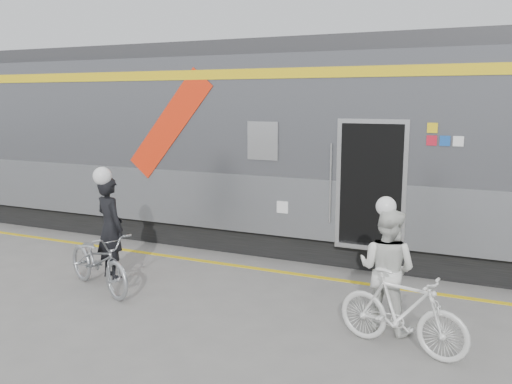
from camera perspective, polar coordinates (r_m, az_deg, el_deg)
The scene contains 9 objects.
ground at distance 7.88m, azimuth -4.63°, elevation -12.68°, with size 90.00×90.00×0.00m, color slate.
train at distance 11.37m, azimuth 2.90°, elevation 4.98°, with size 24.00×3.17×4.10m.
safety_strip at distance 9.69m, azimuth 1.62°, elevation -8.26°, with size 24.00×0.12×0.01m, color yellow.
man at distance 9.41m, azimuth -15.10°, elevation -3.67°, with size 0.64×0.42×1.74m, color black.
bicycle_left at distance 8.98m, azimuth -16.24°, elevation -6.96°, with size 0.64×1.83×0.96m, color #A1A4A8.
woman at distance 7.32m, azimuth 13.61°, elevation -7.94°, with size 0.79×0.62×1.63m, color silver.
bicycle_right at distance 6.86m, azimuth 15.11°, elevation -12.05°, with size 0.46×1.64×0.99m, color silver.
helmet_man at distance 9.23m, azimuth -15.38°, elevation 2.53°, with size 0.30×0.30×0.30m, color white.
helmet_woman at distance 7.09m, azimuth 13.92°, elevation -0.66°, with size 0.26×0.26×0.26m, color white.
Camera 1 is at (3.57, -6.34, 3.01)m, focal length 38.00 mm.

